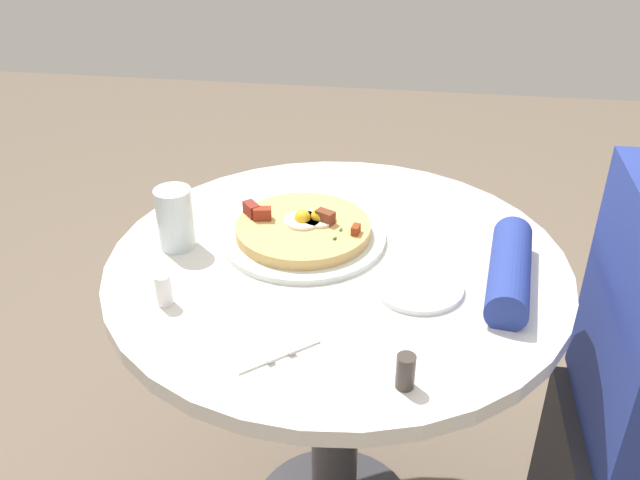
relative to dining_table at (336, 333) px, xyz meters
name	(u,v)px	position (x,y,z in m)	size (l,w,h in m)	color
dining_table	(336,333)	(0.00, 0.00, 0.00)	(0.84, 0.84, 0.73)	silver
pizza_plate	(303,236)	(0.06, 0.07, 0.18)	(0.31, 0.31, 0.01)	silver
breakfast_pizza	(303,228)	(0.06, 0.07, 0.20)	(0.26, 0.26, 0.05)	#DDAD65
bread_plate	(418,286)	(-0.07, -0.15, 0.18)	(0.16, 0.16, 0.01)	white
napkin	(255,327)	(-0.22, 0.11, 0.17)	(0.17, 0.14, 0.00)	white
fork	(265,321)	(-0.21, 0.09, 0.18)	(0.18, 0.01, 0.01)	silver
knife	(244,329)	(-0.23, 0.12, 0.18)	(0.18, 0.01, 0.01)	silver
water_glass	(175,218)	(0.01, 0.30, 0.23)	(0.07, 0.07, 0.12)	silver
salt_shaker	(164,290)	(-0.17, 0.27, 0.20)	(0.03, 0.03, 0.06)	white
pepper_shaker	(405,371)	(-0.32, -0.13, 0.20)	(0.03, 0.03, 0.05)	#3F3833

